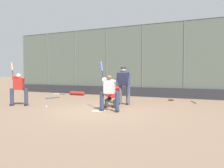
{
  "coord_description": "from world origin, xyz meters",
  "views": [
    {
      "loc": [
        -4.1,
        7.79,
        1.51
      ],
      "look_at": [
        -0.14,
        -1.0,
        1.05
      ],
      "focal_mm": 35.0,
      "sensor_mm": 36.0,
      "label": 1
    }
  ],
  "objects_px": {
    "batter_at_plate": "(109,92)",
    "baseball_loose": "(46,107)",
    "catcher_behind_plate": "(112,94)",
    "spare_bat_near_backstop": "(195,102)",
    "fielding_glove_on_dirt": "(171,100)",
    "spare_bat_by_padding": "(57,94)",
    "equipment_bag_dugout_side": "(77,93)",
    "batter_on_deck": "(19,88)",
    "spare_bat_first_base_side": "(51,98)",
    "umpire_home": "(124,84)"
  },
  "relations": [
    {
      "from": "spare_bat_by_padding",
      "to": "catcher_behind_plate",
      "type": "bearing_deg",
      "value": 137.17
    },
    {
      "from": "batter_at_plate",
      "to": "batter_on_deck",
      "type": "relative_size",
      "value": 0.98
    },
    {
      "from": "spare_bat_near_backstop",
      "to": "equipment_bag_dugout_side",
      "type": "xyz_separation_m",
      "value": [
        7.78,
        -0.92,
        0.1
      ]
    },
    {
      "from": "catcher_behind_plate",
      "to": "spare_bat_first_base_side",
      "type": "distance_m",
      "value": 5.11
    },
    {
      "from": "equipment_bag_dugout_side",
      "to": "spare_bat_by_padding",
      "type": "bearing_deg",
      "value": 6.93
    },
    {
      "from": "batter_on_deck",
      "to": "spare_bat_near_backstop",
      "type": "relative_size",
      "value": 2.47
    },
    {
      "from": "fielding_glove_on_dirt",
      "to": "equipment_bag_dugout_side",
      "type": "xyz_separation_m",
      "value": [
        6.5,
        -0.45,
        0.08
      ]
    },
    {
      "from": "catcher_behind_plate",
      "to": "spare_bat_by_padding",
      "type": "bearing_deg",
      "value": -34.84
    },
    {
      "from": "fielding_glove_on_dirt",
      "to": "equipment_bag_dugout_side",
      "type": "bearing_deg",
      "value": -3.93
    },
    {
      "from": "batter_at_plate",
      "to": "baseball_loose",
      "type": "xyz_separation_m",
      "value": [
        2.98,
        0.23,
        -0.75
      ]
    },
    {
      "from": "batter_at_plate",
      "to": "equipment_bag_dugout_side",
      "type": "distance_m",
      "value": 6.96
    },
    {
      "from": "umpire_home",
      "to": "equipment_bag_dugout_side",
      "type": "xyz_separation_m",
      "value": [
        4.63,
        -2.93,
        -0.85
      ]
    },
    {
      "from": "catcher_behind_plate",
      "to": "equipment_bag_dugout_side",
      "type": "xyz_separation_m",
      "value": [
        4.46,
        -3.92,
        -0.48
      ]
    },
    {
      "from": "batter_on_deck",
      "to": "spare_bat_by_padding",
      "type": "distance_m",
      "value": 5.47
    },
    {
      "from": "fielding_glove_on_dirt",
      "to": "batter_at_plate",
      "type": "bearing_deg",
      "value": 69.67
    },
    {
      "from": "batter_at_plate",
      "to": "baseball_loose",
      "type": "height_order",
      "value": "batter_at_plate"
    },
    {
      "from": "batter_on_deck",
      "to": "spare_bat_near_backstop",
      "type": "bearing_deg",
      "value": -173.25
    },
    {
      "from": "spare_bat_first_base_side",
      "to": "equipment_bag_dugout_side",
      "type": "distance_m",
      "value": 2.33
    },
    {
      "from": "batter_on_deck",
      "to": "umpire_home",
      "type": "bearing_deg",
      "value": -175.07
    },
    {
      "from": "fielding_glove_on_dirt",
      "to": "catcher_behind_plate",
      "type": "bearing_deg",
      "value": 59.69
    },
    {
      "from": "umpire_home",
      "to": "batter_at_plate",
      "type": "bearing_deg",
      "value": 98.1
    },
    {
      "from": "batter_on_deck",
      "to": "spare_bat_by_padding",
      "type": "bearing_deg",
      "value": -94.06
    },
    {
      "from": "batter_on_deck",
      "to": "spare_bat_by_padding",
      "type": "height_order",
      "value": "batter_on_deck"
    },
    {
      "from": "spare_bat_near_backstop",
      "to": "fielding_glove_on_dirt",
      "type": "height_order",
      "value": "fielding_glove_on_dirt"
    },
    {
      "from": "spare_bat_near_backstop",
      "to": "equipment_bag_dugout_side",
      "type": "distance_m",
      "value": 7.83
    },
    {
      "from": "spare_bat_first_base_side",
      "to": "catcher_behind_plate",
      "type": "bearing_deg",
      "value": 92.48
    },
    {
      "from": "catcher_behind_plate",
      "to": "spare_bat_near_backstop",
      "type": "bearing_deg",
      "value": -140.73
    },
    {
      "from": "spare_bat_by_padding",
      "to": "baseball_loose",
      "type": "relative_size",
      "value": 11.71
    },
    {
      "from": "batter_on_deck",
      "to": "spare_bat_near_backstop",
      "type": "height_order",
      "value": "batter_on_deck"
    },
    {
      "from": "batter_on_deck",
      "to": "spare_bat_first_base_side",
      "type": "xyz_separation_m",
      "value": [
        0.6,
        -2.99,
        -0.79
      ]
    },
    {
      "from": "catcher_behind_plate",
      "to": "batter_at_plate",
      "type": "bearing_deg",
      "value": 105.29
    },
    {
      "from": "umpire_home",
      "to": "spare_bat_first_base_side",
      "type": "xyz_separation_m",
      "value": [
        4.98,
        -0.63,
        -0.96
      ]
    },
    {
      "from": "umpire_home",
      "to": "fielding_glove_on_dirt",
      "type": "distance_m",
      "value": 3.24
    },
    {
      "from": "catcher_behind_plate",
      "to": "baseball_loose",
      "type": "bearing_deg",
      "value": 23.31
    },
    {
      "from": "baseball_loose",
      "to": "batter_on_deck",
      "type": "bearing_deg",
      "value": 2.58
    },
    {
      "from": "spare_bat_near_backstop",
      "to": "umpire_home",
      "type": "bearing_deg",
      "value": -79.74
    },
    {
      "from": "catcher_behind_plate",
      "to": "equipment_bag_dugout_side",
      "type": "height_order",
      "value": "catcher_behind_plate"
    },
    {
      "from": "spare_bat_by_padding",
      "to": "spare_bat_near_backstop",
      "type": "bearing_deg",
      "value": 164.58
    },
    {
      "from": "batter_on_deck",
      "to": "spare_bat_first_base_side",
      "type": "distance_m",
      "value": 3.15
    },
    {
      "from": "batter_on_deck",
      "to": "spare_bat_first_base_side",
      "type": "bearing_deg",
      "value": -102.07
    },
    {
      "from": "spare_bat_by_padding",
      "to": "batter_at_plate",
      "type": "bearing_deg",
      "value": 132.0
    },
    {
      "from": "batter_on_deck",
      "to": "baseball_loose",
      "type": "height_order",
      "value": "batter_on_deck"
    },
    {
      "from": "equipment_bag_dugout_side",
      "to": "fielding_glove_on_dirt",
      "type": "bearing_deg",
      "value": 176.07
    },
    {
      "from": "umpire_home",
      "to": "batter_on_deck",
      "type": "height_order",
      "value": "batter_on_deck"
    },
    {
      "from": "spare_bat_first_base_side",
      "to": "baseball_loose",
      "type": "bearing_deg",
      "value": 57.93
    },
    {
      "from": "spare_bat_by_padding",
      "to": "spare_bat_first_base_side",
      "type": "distance_m",
      "value": 2.43
    },
    {
      "from": "fielding_glove_on_dirt",
      "to": "baseball_loose",
      "type": "height_order",
      "value": "fielding_glove_on_dirt"
    },
    {
      "from": "batter_at_plate",
      "to": "umpire_home",
      "type": "relative_size",
      "value": 1.1
    },
    {
      "from": "spare_bat_near_backstop",
      "to": "baseball_loose",
      "type": "xyz_separation_m",
      "value": [
        5.94,
        4.3,
        0.0
      ]
    },
    {
      "from": "umpire_home",
      "to": "spare_bat_near_backstop",
      "type": "relative_size",
      "value": 2.2
    }
  ]
}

